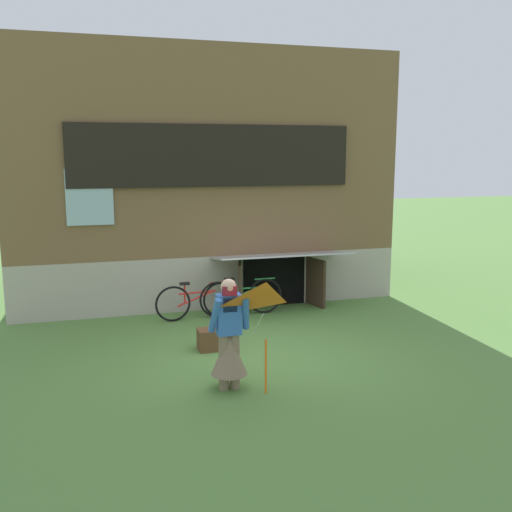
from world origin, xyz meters
The scene contains 7 objects.
ground_plane centered at (0.00, 0.00, 0.00)m, with size 60.00×60.00×0.00m, color #56843D.
log_house centered at (0.00, 5.24, 2.76)m, with size 8.36×5.60×5.52m.
person centered at (-0.71, -1.22, 0.67)m, with size 0.61×0.52×1.60m.
kite centered at (-0.33, -1.74, 1.26)m, with size 0.88×0.89×1.54m.
bicycle_green centered at (0.42, 2.40, 0.39)m, with size 1.76×0.08×0.80m.
bicycle_red centered at (-0.52, 2.39, 0.38)m, with size 1.70×0.23×0.78m.
wooden_crate centered at (-0.65, 0.48, 0.18)m, with size 0.39×0.33×0.36m, color brown.
Camera 1 is at (-2.50, -8.76, 3.29)m, focal length 40.39 mm.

